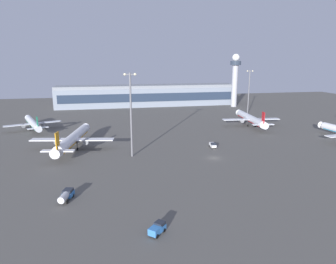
{
  "coord_description": "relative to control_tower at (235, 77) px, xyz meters",
  "views": [
    {
      "loc": [
        -38.58,
        -101.0,
        35.0
      ],
      "look_at": [
        -11.46,
        27.92,
        4.0
      ],
      "focal_mm": 32.49,
      "sensor_mm": 36.0,
      "label": 1
    }
  ],
  "objects": [
    {
      "name": "control_tower",
      "position": [
        0.0,
        0.0,
        0.0
      ],
      "size": [
        8.0,
        8.0,
        40.1
      ],
      "color": "#A8A8B2",
      "rests_on": "ground"
    },
    {
      "name": "ground_plane",
      "position": [
        -60.4,
        -119.67,
        -23.11
      ],
      "size": [
        416.0,
        416.0,
        0.0
      ],
      "primitive_type": "plane",
      "color": "#56544F"
    },
    {
      "name": "cargo_loader",
      "position": [
        -56.18,
        -106.68,
        -21.93
      ],
      "size": [
        2.2,
        4.24,
        2.25
      ],
      "rotation": [
        0.0,
        0.0,
        3.09
      ],
      "color": "white",
      "rests_on": "ground"
    },
    {
      "name": "airplane_terminal_side",
      "position": [
        -112.28,
        -96.4,
        -18.96
      ],
      "size": [
        33.35,
        42.61,
        10.99
      ],
      "rotation": [
        0.0,
        0.0,
        -0.19
      ],
      "color": "white",
      "rests_on": "ground"
    },
    {
      "name": "fuel_truck",
      "position": [
        -109.76,
        -144.68,
        -21.75
      ],
      "size": [
        3.73,
        6.63,
        2.35
      ],
      "rotation": [
        0.0,
        0.0,
        6.02
      ],
      "color": "#3372BF",
      "rests_on": "ground"
    },
    {
      "name": "apron_light_central",
      "position": [
        -89.73,
        -111.29,
        -5.76
      ],
      "size": [
        4.8,
        0.9,
        30.9
      ],
      "color": "slate",
      "rests_on": "ground"
    },
    {
      "name": "apron_light_west",
      "position": [
        -6.31,
        -36.74,
        -6.69
      ],
      "size": [
        4.8,
        0.9,
        29.08
      ],
      "color": "slate",
      "rests_on": "ground"
    },
    {
      "name": "airplane_mid_apron",
      "position": [
        -135.66,
        -55.87,
        -19.64
      ],
      "size": [
        27.26,
        34.61,
        9.19
      ],
      "rotation": [
        0.0,
        0.0,
        0.35
      ],
      "color": "silver",
      "rests_on": "ground"
    },
    {
      "name": "airplane_far_stand",
      "position": [
        -20.83,
        -69.8,
        -19.19
      ],
      "size": [
        31.6,
        40.52,
        10.39
      ],
      "rotation": [
        0.0,
        0.0,
        -0.11
      ],
      "color": "silver",
      "rests_on": "ground"
    },
    {
      "name": "baggage_tractor",
      "position": [
        -89.49,
        -164.91,
        -21.93
      ],
      "size": [
        4.25,
        4.37,
        2.25
      ],
      "rotation": [
        0.0,
        0.0,
        5.53
      ],
      "color": "#3372BF",
      "rests_on": "ground"
    },
    {
      "name": "terminal_building",
      "position": [
        -65.19,
        19.03,
        -15.02
      ],
      "size": [
        139.8,
        22.4,
        16.4
      ],
      "color": "gray",
      "rests_on": "ground"
    }
  ]
}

